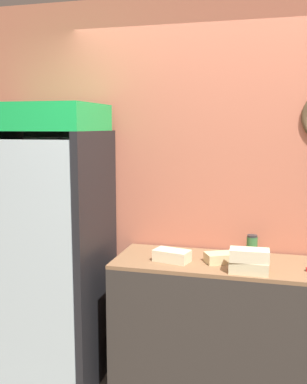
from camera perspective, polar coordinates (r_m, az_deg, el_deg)
wall_back at (r=3.22m, az=11.49°, el=0.22°), size 5.20×0.09×2.70m
prep_counter at (r=3.16m, az=10.55°, el=-16.86°), size 1.63×0.56×0.93m
beverage_cooler at (r=3.30m, az=-12.84°, el=-4.78°), size 0.78×0.68×1.95m
sandwich_stack_bottom at (r=2.79m, az=12.04°, el=-9.31°), size 0.23×0.12×0.07m
sandwich_stack_middle at (r=2.77m, az=12.08°, el=-7.85°), size 0.24×0.13×0.07m
sandwich_flat_left at (r=2.96m, az=2.37°, el=-8.07°), size 0.25×0.18×0.08m
sandwich_flat_right at (r=2.97m, az=8.79°, el=-8.24°), size 0.26×0.21×0.06m
condiment_jar at (r=3.15m, az=12.40°, el=-6.63°), size 0.07×0.07×0.14m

